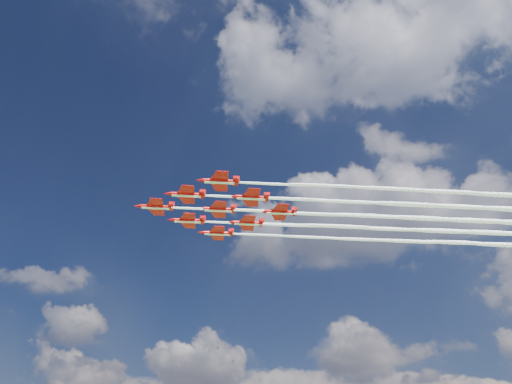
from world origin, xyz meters
TOP-DOWN VIEW (x-y plane):
  - jet_lead at (34.70, 27.11)m, footprint 118.92×67.75m
  - jet_row2_port at (46.37, 24.76)m, footprint 118.92×67.75m
  - jet_row2_starb at (38.95, 38.23)m, footprint 118.92×67.75m
  - jet_row3_port at (58.05, 22.41)m, footprint 118.92×67.75m
  - jet_row3_centre at (50.63, 35.88)m, footprint 118.92×67.75m
  - jet_row3_starb at (43.20, 49.36)m, footprint 118.92×67.75m
  - jet_row4_port at (62.30, 33.54)m, footprint 118.92×67.75m
  - jet_row4_starb at (54.88, 47.01)m, footprint 118.92×67.75m
  - jet_tail at (66.55, 44.66)m, footprint 118.92×67.75m

SIDE VIEW (x-z plane):
  - jet_lead at x=34.70m, z-range 75.07..77.96m
  - jet_row2_port at x=46.37m, z-range 75.07..77.96m
  - jet_row2_starb at x=38.95m, z-range 75.07..77.96m
  - jet_row3_port at x=58.05m, z-range 75.07..77.96m
  - jet_row3_centre at x=50.63m, z-range 75.07..77.96m
  - jet_row3_starb at x=43.20m, z-range 75.07..77.96m
  - jet_row4_port at x=62.30m, z-range 75.07..77.96m
  - jet_row4_starb at x=54.88m, z-range 75.07..77.96m
  - jet_tail at x=66.55m, z-range 75.07..77.96m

